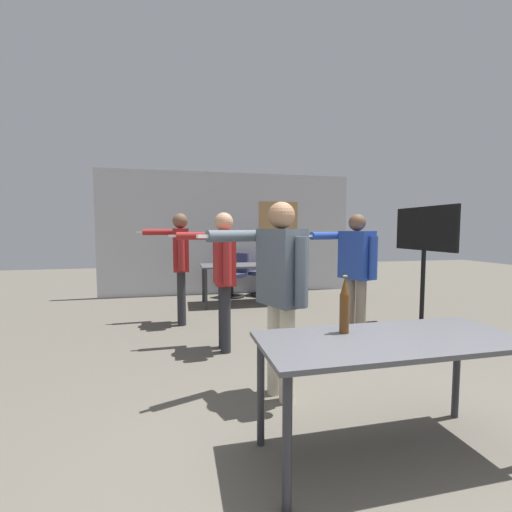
% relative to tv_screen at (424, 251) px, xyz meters
% --- Properties ---
extents(ground_plane, '(24.00, 24.00, 0.00)m').
position_rel_tv_screen_xyz_m(ground_plane, '(-2.23, -2.64, -1.12)').
color(ground_plane, '#5B564C').
extents(back_wall, '(5.56, 0.12, 2.67)m').
position_rel_tv_screen_xyz_m(back_wall, '(-2.20, 3.42, 0.20)').
color(back_wall, '#BCBCC1').
rests_on(back_wall, ground_plane).
extents(conference_table_near, '(1.64, 0.68, 0.76)m').
position_rel_tv_screen_xyz_m(conference_table_near, '(-2.09, -2.31, -0.44)').
color(conference_table_near, '#4C4C51').
rests_on(conference_table_near, ground_plane).
extents(conference_table_far, '(1.74, 0.80, 0.76)m').
position_rel_tv_screen_xyz_m(conference_table_far, '(-2.08, 2.26, -0.43)').
color(conference_table_far, '#4C4C51').
rests_on(conference_table_far, ground_plane).
extents(tv_screen, '(0.44, 1.19, 1.74)m').
position_rel_tv_screen_xyz_m(tv_screen, '(0.00, 0.00, 0.00)').
color(tv_screen, black).
rests_on(tv_screen, ground_plane).
extents(person_near_casual, '(0.87, 0.60, 1.62)m').
position_rel_tv_screen_xyz_m(person_near_casual, '(-1.12, -0.12, -0.14)').
color(person_near_casual, slate).
rests_on(person_near_casual, ground_plane).
extents(person_center_tall, '(0.74, 0.57, 1.62)m').
position_rel_tv_screen_xyz_m(person_center_tall, '(-2.86, -0.19, -0.13)').
color(person_center_tall, '#28282D').
rests_on(person_center_tall, ground_plane).
extents(person_far_watching, '(0.87, 0.58, 1.65)m').
position_rel_tv_screen_xyz_m(person_far_watching, '(-2.54, -1.44, -0.12)').
color(person_far_watching, beige).
rests_on(person_far_watching, ground_plane).
extents(person_left_plaid, '(0.76, 0.58, 1.66)m').
position_rel_tv_screen_xyz_m(person_left_plaid, '(-3.34, 1.07, -0.11)').
color(person_left_plaid, '#28282D').
rests_on(person_left_plaid, ground_plane).
extents(office_chair_far_right, '(0.69, 0.68, 0.95)m').
position_rel_tv_screen_xyz_m(office_chair_far_right, '(-1.53, 3.05, -0.67)').
color(office_chair_far_right, black).
rests_on(office_chair_far_right, ground_plane).
extents(office_chair_near_pushed, '(0.69, 0.68, 0.92)m').
position_rel_tv_screen_xyz_m(office_chair_near_pushed, '(-2.21, 2.99, -0.69)').
color(office_chair_near_pushed, black).
rests_on(office_chair_near_pushed, ground_plane).
extents(beer_bottle, '(0.06, 0.06, 0.37)m').
position_rel_tv_screen_xyz_m(beer_bottle, '(-2.32, -2.15, -0.19)').
color(beer_bottle, '#563314').
rests_on(beer_bottle, conference_table_near).
extents(drink_cup, '(0.09, 0.09, 0.09)m').
position_rel_tv_screen_xyz_m(drink_cup, '(-1.70, 2.35, -0.32)').
color(drink_cup, '#2866A3').
rests_on(drink_cup, conference_table_far).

